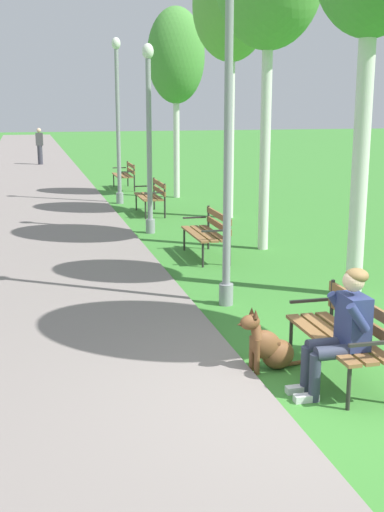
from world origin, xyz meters
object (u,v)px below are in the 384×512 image
lamp_post_mid (149,138)px  birch_tree_fifth (176,57)px  park_bench_furthest (125,173)px  park_bench_near (345,330)px  lamp_post_near (228,129)px  person_seated_on_near_bench (343,327)px  birch_tree_fourth (231,9)px  dog_brown (269,347)px  park_bench_far (152,194)px  pedestrian_distant (40,146)px  lamp_post_far (118,120)px  park_bench_mid (209,230)px

lamp_post_mid → birch_tree_fifth: (1.77, 5.24, 1.98)m
park_bench_furthest → birch_tree_fifth: (1.19, -2.32, 3.52)m
park_bench_near → lamp_post_near: 3.35m
park_bench_near → birch_tree_fifth: birch_tree_fifth is taller
park_bench_furthest → person_seated_on_near_bench: 16.00m
lamp_post_near → birch_tree_fourth: size_ratio=0.76×
person_seated_on_near_bench → lamp_post_near: size_ratio=0.27×
park_bench_furthest → person_seated_on_near_bench: size_ratio=1.20×
park_bench_furthest → dog_brown: bearing=-92.8°
park_bench_far → pedestrian_distant: 14.53m
person_seated_on_near_bench → lamp_post_near: bearing=94.3°
dog_brown → lamp_post_far: bearing=89.4°
park_bench_furthest → birch_tree_fourth: birch_tree_fourth is taller
lamp_post_near → birch_tree_fourth: bearing=72.6°
park_bench_near → dog_brown: park_bench_near is taller
park_bench_far → birch_tree_fourth: size_ratio=0.24×
dog_brown → lamp_post_near: (0.23, 2.34, 2.17)m
park_bench_far → birch_tree_fourth: (1.72, -0.99, 4.35)m
person_seated_on_near_bench → lamp_post_mid: 8.56m
park_bench_near → park_bench_furthest: 15.67m
park_bench_furthest → birch_tree_fifth: birch_tree_fifth is taller
person_seated_on_near_bench → dog_brown: (-0.46, 0.71, -0.42)m
park_bench_far → lamp_post_far: size_ratio=0.34×
dog_brown → person_seated_on_near_bench: bearing=-56.8°
park_bench_furthest → birch_tree_fourth: size_ratio=0.24×
lamp_post_near → birch_tree_fourth: (2.15, 6.86, 2.44)m
lamp_post_near → lamp_post_mid: (-0.07, 5.40, -0.38)m
pedestrian_distant → lamp_post_near: bearing=-84.9°
lamp_post_far → person_seated_on_near_bench: bearing=-88.5°
park_bench_near → lamp_post_far: (-0.55, 12.55, 1.79)m
pedestrian_distant → lamp_post_far: bearing=-81.4°
park_bench_mid → park_bench_furthest: 10.11m
park_bench_near → park_bench_far: 10.56m
dog_brown → birch_tree_fifth: bearing=81.5°
park_bench_furthest → lamp_post_mid: bearing=-94.4°
dog_brown → lamp_post_mid: lamp_post_mid is taller
dog_brown → birch_tree_fourth: 10.56m
pedestrian_distant → person_seated_on_near_bench: bearing=-85.0°
birch_tree_fourth → lamp_post_mid: bearing=-146.7°
park_bench_furthest → lamp_post_mid: (-0.58, -7.55, 1.53)m
park_bench_far → birch_tree_fifth: bearing=65.6°
park_bench_far → birch_tree_fifth: size_ratio=0.28×
park_bench_mid → person_seated_on_near_bench: person_seated_on_near_bench is taller
park_bench_mid → park_bench_furthest: (-0.03, 10.11, 0.00)m
park_bench_furthest → person_seated_on_near_bench: bearing=-91.0°
dog_brown → lamp_post_mid: (0.16, 7.74, 1.79)m
park_bench_near → pedestrian_distant: (-2.41, 24.89, 0.33)m
person_seated_on_near_bench → lamp_post_far: lamp_post_far is taller
lamp_post_far → park_bench_furthest: bearing=78.6°
park_bench_far → pedestrian_distant: bearing=99.5°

